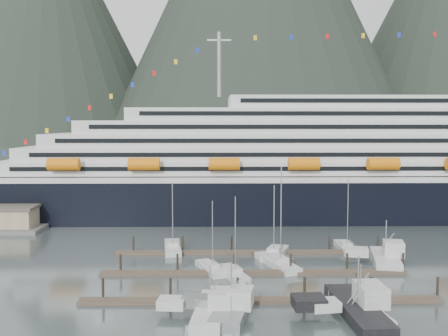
{
  "coord_description": "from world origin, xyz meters",
  "views": [
    {
      "loc": [
        -10.94,
        -77.38,
        23.55
      ],
      "look_at": [
        -9.32,
        22.0,
        15.14
      ],
      "focal_mm": 42.0,
      "sensor_mm": 36.0,
      "label": 1
    }
  ],
  "objects": [
    {
      "name": "mountains",
      "position": [
        52.48,
        588.54,
        163.4
      ],
      "size": [
        870.0,
        440.0,
        420.0
      ],
      "color": "black",
      "rests_on": "ground"
    },
    {
      "name": "sailboat_d",
      "position": [
        -0.7,
        7.7,
        0.45
      ],
      "size": [
        6.76,
        12.66,
        17.32
      ],
      "rotation": [
        0.0,
        0.0,
        1.9
      ],
      "color": "#B1B1B1",
      "rests_on": "ground"
    },
    {
      "name": "trawler_e",
      "position": [
        17.57,
        8.81,
        1.0
      ],
      "size": [
        10.18,
        13.16,
        8.23
      ],
      "rotation": [
        0.0,
        0.0,
        1.36
      ],
      "color": "#B1B1B1",
      "rests_on": "ground"
    },
    {
      "name": "dock_far",
      "position": [
        -4.93,
        16.05,
        0.31
      ],
      "size": [
        48.18,
        2.28,
        3.2
      ],
      "color": "#47372D",
      "rests_on": "ground"
    },
    {
      "name": "trawler_d",
      "position": [
        6.68,
        -15.02,
        0.91
      ],
      "size": [
        9.22,
        12.39,
        7.14
      ],
      "rotation": [
        0.0,
        0.0,
        1.72
      ],
      "color": "#B1B1B1",
      "rests_on": "ground"
    },
    {
      "name": "trawler_a",
      "position": [
        -11.75,
        -14.99,
        0.89
      ],
      "size": [
        9.37,
        12.93,
        6.95
      ],
      "rotation": [
        0.0,
        0.0,
        1.47
      ],
      "color": "#B1B1B1",
      "rests_on": "ground"
    },
    {
      "name": "sailboat_c",
      "position": [
        -8.24,
        1.66,
        0.41
      ],
      "size": [
        5.2,
        9.57,
        13.06
      ],
      "rotation": [
        0.0,
        0.0,
        1.88
      ],
      "color": "#B1B1B1",
      "rests_on": "ground"
    },
    {
      "name": "sailboat_b",
      "position": [
        -11.75,
        4.77,
        0.4
      ],
      "size": [
        5.31,
        9.31,
        11.88
      ],
      "rotation": [
        0.0,
        0.0,
        1.92
      ],
      "color": "#B1B1B1",
      "rests_on": "ground"
    },
    {
      "name": "dock_mid",
      "position": [
        -4.93,
        3.05,
        0.31
      ],
      "size": [
        48.18,
        2.28,
        3.2
      ],
      "color": "#47372D",
      "rests_on": "ground"
    },
    {
      "name": "trawler_b",
      "position": [
        -9.16,
        -14.98,
        0.94
      ],
      "size": [
        9.17,
        11.96,
        7.46
      ],
      "rotation": [
        0.0,
        0.0,
        1.38
      ],
      "color": "gray",
      "rests_on": "ground"
    },
    {
      "name": "sailboat_e",
      "position": [
        -18.97,
        18.88,
        0.43
      ],
      "size": [
        4.06,
        11.31,
        13.28
      ],
      "rotation": [
        0.0,
        0.0,
        1.68
      ],
      "color": "#B1B1B1",
      "rests_on": "ground"
    },
    {
      "name": "trawler_c",
      "position": [
        6.34,
        -15.01,
        1.01
      ],
      "size": [
        11.47,
        16.25,
        8.25
      ],
      "rotation": [
        0.0,
        0.0,
        1.62
      ],
      "color": "black",
      "rests_on": "ground"
    },
    {
      "name": "cruise_ship",
      "position": [
        30.03,
        54.94,
        12.04
      ],
      "size": [
        210.0,
        30.4,
        50.3
      ],
      "color": "black",
      "rests_on": "ground"
    },
    {
      "name": "sailboat_f",
      "position": [
        -0.35,
        14.08,
        0.43
      ],
      "size": [
        6.15,
        10.31,
        13.39
      ],
      "rotation": [
        0.0,
        0.0,
        1.21
      ],
      "color": "#B1B1B1",
      "rests_on": "ground"
    },
    {
      "name": "sailboat_g",
      "position": [
        13.42,
        18.48,
        0.42
      ],
      "size": [
        2.58,
        10.04,
        14.0
      ],
      "rotation": [
        0.0,
        0.0,
        1.56
      ],
      "color": "#B1B1B1",
      "rests_on": "ground"
    },
    {
      "name": "ground",
      "position": [
        0.0,
        0.0,
        0.0
      ],
      "size": [
        1600.0,
        1600.0,
        0.0
      ],
      "primitive_type": "plane",
      "color": "#4B5957",
      "rests_on": "ground"
    },
    {
      "name": "dock_near",
      "position": [
        -4.93,
        -9.95,
        0.31
      ],
      "size": [
        48.18,
        2.28,
        3.2
      ],
      "color": "#47372D",
      "rests_on": "ground"
    }
  ]
}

